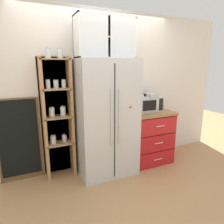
% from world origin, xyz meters
% --- Properties ---
extents(ground_plane, '(10.60, 10.60, 0.00)m').
position_xyz_m(ground_plane, '(0.00, 0.00, 0.00)').
color(ground_plane, tan).
extents(wall_back_cream, '(4.91, 0.10, 2.55)m').
position_xyz_m(wall_back_cream, '(0.00, 0.40, 1.27)').
color(wall_back_cream, silver).
rests_on(wall_back_cream, ground).
extents(refrigerator, '(0.88, 0.65, 1.79)m').
position_xyz_m(refrigerator, '(0.00, 0.04, 0.89)').
color(refrigerator, silver).
rests_on(refrigerator, ground).
extents(pantry_shelf_column, '(0.47, 0.29, 1.93)m').
position_xyz_m(pantry_shelf_column, '(-0.70, 0.28, 0.96)').
color(pantry_shelf_column, brown).
rests_on(pantry_shelf_column, ground).
extents(counter_cabinet, '(0.74, 0.59, 0.92)m').
position_xyz_m(counter_cabinet, '(0.84, 0.07, 0.46)').
color(counter_cabinet, red).
rests_on(counter_cabinet, ground).
extents(microwave, '(0.44, 0.33, 0.26)m').
position_xyz_m(microwave, '(0.80, 0.12, 1.05)').
color(microwave, silver).
rests_on(microwave, counter_cabinet).
extents(coffee_maker, '(0.17, 0.20, 0.31)m').
position_xyz_m(coffee_maker, '(0.84, 0.08, 1.07)').
color(coffee_maker, '#B7B7BC').
rests_on(coffee_maker, counter_cabinet).
extents(mug_navy, '(0.12, 0.08, 0.10)m').
position_xyz_m(mug_navy, '(1.11, 0.15, 0.97)').
color(mug_navy, navy).
rests_on(mug_navy, counter_cabinet).
extents(mug_sage, '(0.12, 0.09, 0.08)m').
position_xyz_m(mug_sage, '(0.84, 0.07, 0.96)').
color(mug_sage, '#8CA37F').
rests_on(mug_sage, counter_cabinet).
extents(bottle_cobalt, '(0.06, 0.06, 0.25)m').
position_xyz_m(bottle_cobalt, '(0.53, 0.12, 1.03)').
color(bottle_cobalt, navy).
rests_on(bottle_cobalt, counter_cabinet).
extents(bottle_green, '(0.06, 0.06, 0.25)m').
position_xyz_m(bottle_green, '(0.84, 0.10, 1.02)').
color(bottle_green, '#285B33').
rests_on(bottle_green, counter_cabinet).
extents(upper_cabinet, '(0.85, 0.32, 0.57)m').
position_xyz_m(upper_cabinet, '(0.00, 0.08, 2.07)').
color(upper_cabinet, silver).
rests_on(upper_cabinet, refrigerator).
extents(chalkboard_menu, '(0.60, 0.04, 1.25)m').
position_xyz_m(chalkboard_menu, '(-1.26, 0.33, 0.63)').
color(chalkboard_menu, brown).
rests_on(chalkboard_menu, ground).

